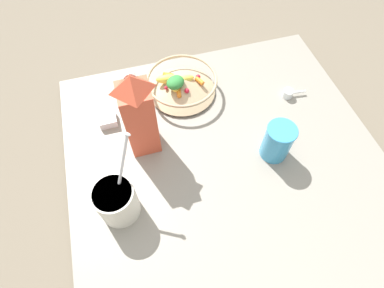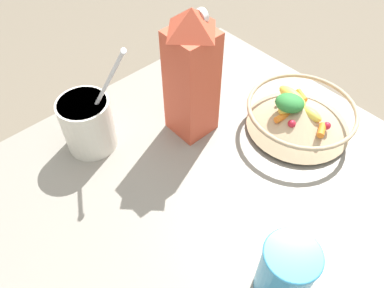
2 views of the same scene
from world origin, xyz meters
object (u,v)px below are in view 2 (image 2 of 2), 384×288
at_px(fruit_bowl, 299,115).
at_px(yogurt_tub, 87,122).
at_px(spice_jar, 198,80).
at_px(drinking_cup, 286,271).
at_px(milk_carton, 192,75).

bearing_deg(fruit_bowl, yogurt_tub, 53.76).
relative_size(fruit_bowl, spice_jar, 4.29).
relative_size(fruit_bowl, drinking_cup, 1.93).
bearing_deg(yogurt_tub, drinking_cup, -173.61).
distance_m(fruit_bowl, spice_jar, 0.28).
distance_m(milk_carton, spice_jar, 0.21).
relative_size(yogurt_tub, spice_jar, 4.47).
height_order(yogurt_tub, spice_jar, yogurt_tub).
bearing_deg(spice_jar, fruit_bowl, -167.21).
height_order(yogurt_tub, drinking_cup, yogurt_tub).
distance_m(fruit_bowl, drinking_cup, 0.39).
bearing_deg(milk_carton, spice_jar, -48.36).
bearing_deg(drinking_cup, fruit_bowl, -56.84).
relative_size(fruit_bowl, yogurt_tub, 0.96).
bearing_deg(yogurt_tub, milk_carton, -118.77).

